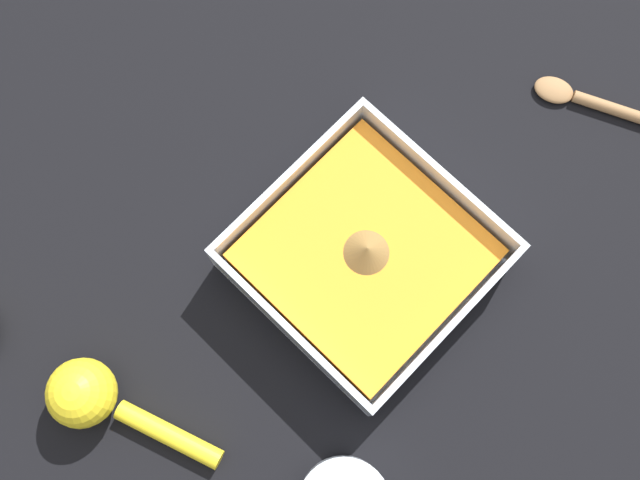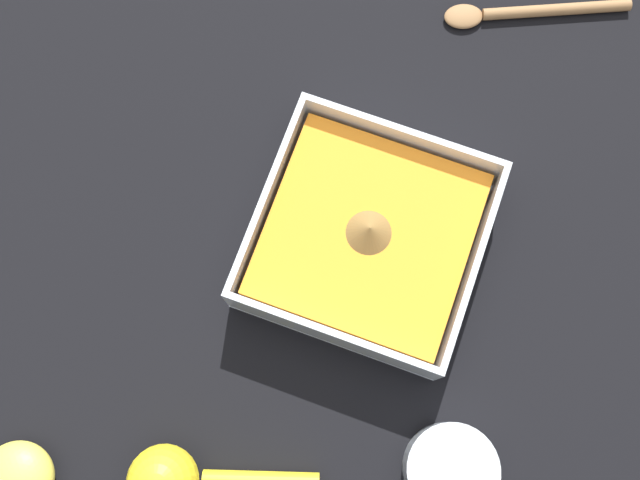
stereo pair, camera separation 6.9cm
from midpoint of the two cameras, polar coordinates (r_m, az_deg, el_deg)
The scene contains 4 objects.
ground_plane at distance 0.71m, azimuth 4.99°, elevation -6.35°, with size 4.00×4.00×0.00m, color black.
square_dish at distance 0.70m, azimuth 6.22°, elevation -1.92°, with size 0.20×0.20×0.06m.
lemon_squeezer at distance 0.69m, azimuth -14.23°, elevation -12.21°, with size 0.16×0.08×0.06m.
wooden_spoon at distance 0.83m, azimuth 23.86°, elevation 8.58°, with size 0.18×0.10×0.01m.
Camera 1 is at (0.05, -0.09, 0.70)m, focal length 42.00 mm.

